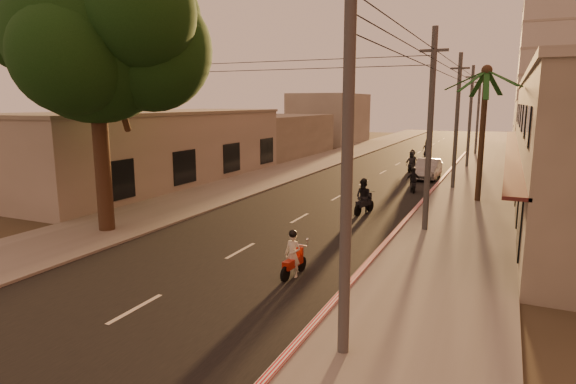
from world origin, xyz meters
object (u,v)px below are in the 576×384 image
at_px(broadleaf_tree, 103,39).
at_px(scooter_mid_b, 413,181).
at_px(scooter_far_a, 412,163).
at_px(palm_tree, 486,78).
at_px(scooter_far_b, 412,160).
at_px(scooter_mid_a, 364,198).
at_px(parked_car, 428,169).
at_px(scooter_far_c, 426,149).
at_px(scooter_red, 293,256).

relative_size(broadleaf_tree, scooter_mid_b, 7.28).
bearing_deg(broadleaf_tree, scooter_far_a, 70.78).
bearing_deg(palm_tree, scooter_far_b, 115.51).
xyz_separation_m(scooter_far_a, scooter_far_b, (-0.22, 1.57, 0.02)).
relative_size(scooter_mid_a, scooter_far_b, 1.06).
height_order(palm_tree, scooter_mid_a, palm_tree).
bearing_deg(parked_car, scooter_mid_a, -95.18).
bearing_deg(scooter_mid_a, scooter_far_b, 105.49).
relative_size(scooter_mid_a, scooter_far_c, 1.08).
xyz_separation_m(scooter_far_a, scooter_far_c, (-0.70, 12.81, 0.01)).
bearing_deg(parked_car, scooter_far_c, 98.99).
bearing_deg(scooter_mid_b, scooter_far_c, 80.26).
distance_m(scooter_far_a, scooter_far_c, 12.83).
bearing_deg(scooter_mid_b, scooter_red, -109.02).
bearing_deg(broadleaf_tree, scooter_red, -11.06).
bearing_deg(scooter_far_c, scooter_mid_a, -98.49).
bearing_deg(scooter_far_a, scooter_far_c, 98.49).
distance_m(scooter_far_a, parked_car, 3.69).
bearing_deg(scooter_far_a, broadleaf_tree, -103.86).
bearing_deg(scooter_far_b, scooter_far_c, 97.77).
bearing_deg(scooter_far_a, parked_car, -55.13).
height_order(scooter_red, scooter_far_b, scooter_far_b).
xyz_separation_m(scooter_mid_a, scooter_far_a, (-0.56, 16.89, -0.08)).
distance_m(scooter_red, scooter_mid_b, 17.54).
bearing_deg(scooter_far_b, scooter_red, -82.40).
height_order(broadleaf_tree, scooter_far_b, broadleaf_tree).
bearing_deg(scooter_red, broadleaf_tree, 173.99).
distance_m(parked_car, scooter_far_c, 16.22).
bearing_deg(scooter_far_c, scooter_far_a, -97.79).
xyz_separation_m(broadleaf_tree, parked_car, (10.55, 21.85, -7.71)).
relative_size(palm_tree, scooter_red, 4.87).
relative_size(palm_tree, scooter_mid_b, 4.93).
height_order(broadleaf_tree, palm_tree, broadleaf_tree).
relative_size(palm_tree, scooter_far_c, 4.55).
distance_m(scooter_red, scooter_far_c, 39.79).
distance_m(palm_tree, scooter_red, 17.71).
distance_m(scooter_far_b, scooter_far_c, 11.26).
bearing_deg(scooter_far_a, scooter_mid_a, -82.74).
bearing_deg(scooter_far_b, scooter_far_a, -76.82).
relative_size(scooter_far_a, scooter_far_b, 0.99).
height_order(scooter_far_a, scooter_far_b, scooter_far_b).
height_order(scooter_red, scooter_far_a, scooter_far_a).
xyz_separation_m(palm_tree, scooter_mid_b, (-4.08, 1.77, -6.39)).
xyz_separation_m(scooter_mid_a, scooter_mid_b, (1.24, 7.46, -0.12)).
xyz_separation_m(palm_tree, scooter_red, (-4.95, -15.74, -6.42)).
bearing_deg(palm_tree, scooter_mid_b, 156.53).
bearing_deg(scooter_red, palm_tree, 77.59).
distance_m(scooter_mid_b, scooter_far_c, 22.38).
distance_m(broadleaf_tree, scooter_mid_a, 14.52).
relative_size(scooter_far_a, parked_car, 0.39).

